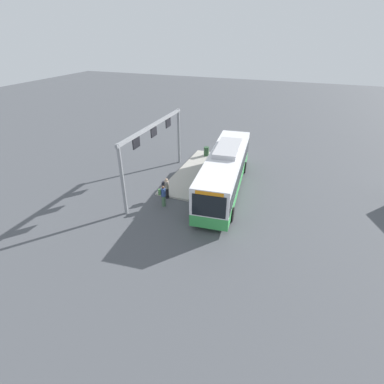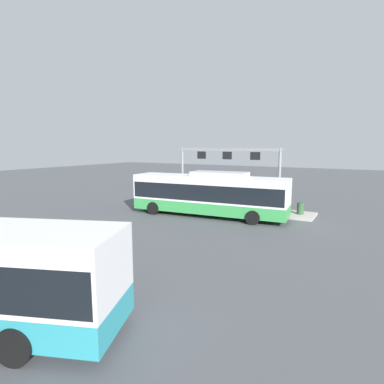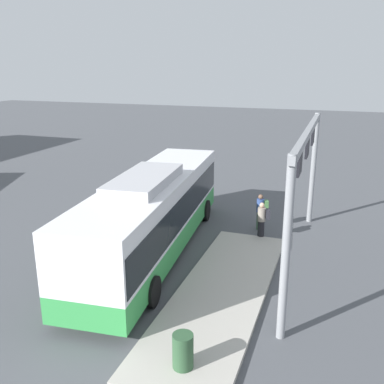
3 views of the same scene
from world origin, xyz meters
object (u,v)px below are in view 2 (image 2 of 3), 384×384
bus_main (208,193)px  person_boarding (200,195)px  person_waiting_near (188,195)px  trash_bin (300,208)px

bus_main → person_boarding: (2.78, -3.82, -0.92)m
person_boarding → person_waiting_near: (1.17, 0.28, 0.00)m
trash_bin → person_boarding: bearing=-1.9°
person_waiting_near → trash_bin: size_ratio=1.86×
trash_bin → bus_main: bearing=29.8°
person_boarding → trash_bin: (-8.94, 0.29, -0.28)m
bus_main → trash_bin: bus_main is taller
person_boarding → bus_main: bearing=23.1°
person_boarding → trash_bin: person_boarding is taller
bus_main → person_boarding: bearing=-59.3°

